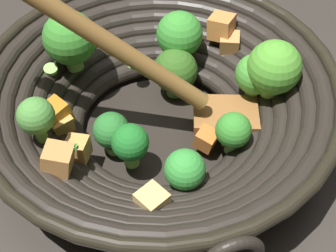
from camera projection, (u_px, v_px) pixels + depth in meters
ground_plane at (159, 135)px, 0.59m from camera, size 4.00×4.00×0.00m
wok at (159, 99)px, 0.54m from camera, size 0.38×0.41×0.25m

